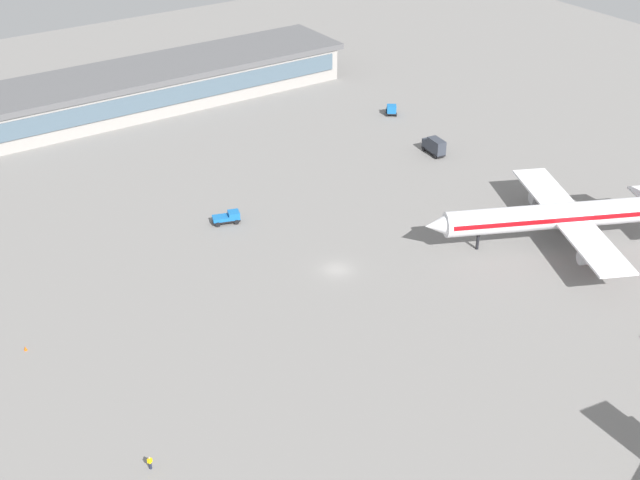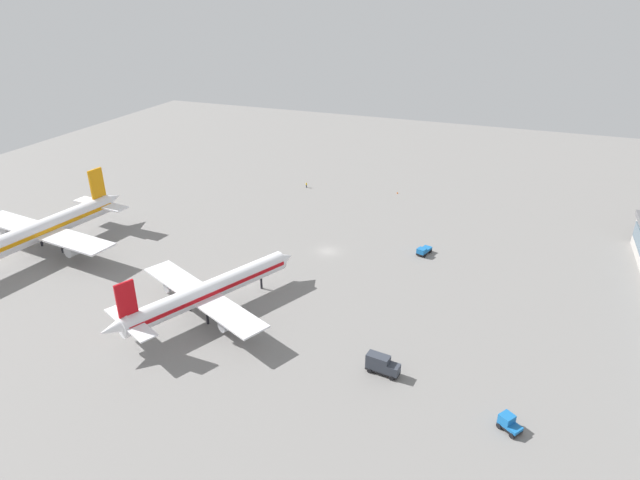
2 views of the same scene
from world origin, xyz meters
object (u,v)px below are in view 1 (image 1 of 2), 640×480
pushback_tractor (228,217)px  catering_truck (434,146)px  airplane_at_gate (561,216)px  baggage_tug (391,110)px  ground_crew_worker (150,463)px  safety_cone_near_gate (25,348)px

pushback_tractor → catering_truck: (-45.62, -1.87, 0.73)m
airplane_at_gate → baggage_tug: (-11.17, -56.69, -3.61)m
pushback_tractor → baggage_tug: bearing=41.5°
baggage_tug → ground_crew_worker: (84.36, 65.96, -0.31)m
airplane_at_gate → baggage_tug: size_ratio=10.78×
airplane_at_gate → safety_cone_near_gate: airplane_at_gate is taller
airplane_at_gate → baggage_tug: 57.89m
pushback_tractor → ground_crew_worker: pushback_tractor is taller
airplane_at_gate → safety_cone_near_gate: 80.44m
pushback_tractor → ground_crew_worker: 54.89m
airplane_at_gate → safety_cone_near_gate: (78.04, -19.00, -4.46)m
catering_truck → ground_crew_worker: catering_truck is taller
ground_crew_worker → airplane_at_gate: bearing=-75.5°
baggage_tug → safety_cone_near_gate: bearing=-32.1°
catering_truck → safety_cone_near_gate: catering_truck is taller
airplane_at_gate → safety_cone_near_gate: size_ratio=67.43×
pushback_tractor → safety_cone_near_gate: 41.05m
baggage_tug → safety_cone_near_gate: 96.84m
ground_crew_worker → safety_cone_near_gate: bearing=17.0°
catering_truck → ground_crew_worker: (78.80, 45.60, -0.85)m
pushback_tractor → catering_truck: catering_truck is taller
airplane_at_gate → ground_crew_worker: bearing=32.0°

